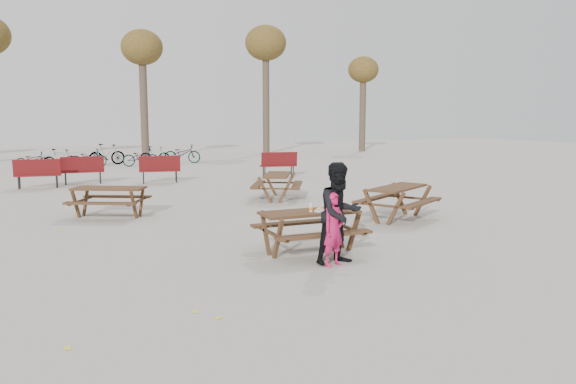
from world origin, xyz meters
name	(u,v)px	position (x,y,z in m)	size (l,w,h in m)	color
ground	(309,252)	(0.00, 0.00, 0.00)	(80.00, 80.00, 0.00)	gray
main_picnic_table	(310,221)	(0.00, 0.00, 0.59)	(1.80, 1.45, 0.78)	#372314
food_tray	(320,211)	(0.13, -0.15, 0.79)	(0.18, 0.11, 0.04)	white
bread_roll	(320,209)	(0.13, -0.15, 0.83)	(0.14, 0.06, 0.05)	tan
soda_bottle	(311,208)	(-0.02, -0.10, 0.85)	(0.07, 0.07, 0.17)	silver
child	(334,229)	(-0.02, -0.97, 0.62)	(0.45, 0.30, 1.24)	#B3164A
adult	(340,213)	(0.13, -0.89, 0.87)	(0.84, 0.66, 1.73)	black
picnic_table_east	(398,203)	(3.40, 2.17, 0.40)	(1.86, 1.50, 0.80)	#372314
picnic_table_north	(109,202)	(-2.99, 5.25, 0.37)	(1.73, 1.39, 0.75)	#372314
picnic_table_far	(277,187)	(1.97, 6.38, 0.38)	(1.77, 1.43, 0.76)	#372314
park_bench_row	(145,169)	(-0.99, 12.20, 0.52)	(10.65, 1.39, 1.03)	maroon
bicycle_row	(117,156)	(-1.11, 19.97, 0.47)	(9.02, 2.13, 1.08)	black
tree_row	(138,52)	(0.90, 25.15, 6.19)	(32.17, 3.52, 8.26)	#382B21
fallen_leaves	(282,226)	(0.50, 2.50, 0.00)	(11.00, 11.00, 0.01)	gold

